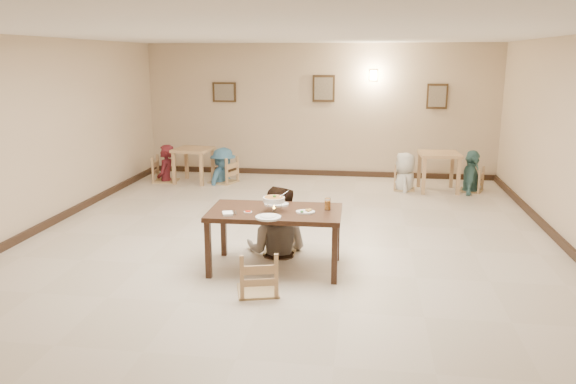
% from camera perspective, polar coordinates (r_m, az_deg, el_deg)
% --- Properties ---
extents(floor, '(10.00, 10.00, 0.00)m').
position_cam_1_polar(floor, '(8.36, 0.00, -5.20)').
color(floor, beige).
rests_on(floor, ground).
extents(ceiling, '(10.00, 10.00, 0.00)m').
position_cam_1_polar(ceiling, '(7.92, 0.00, 15.82)').
color(ceiling, silver).
rests_on(ceiling, wall_back).
extents(wall_back, '(10.00, 0.00, 10.00)m').
position_cam_1_polar(wall_back, '(12.94, 3.18, 8.25)').
color(wall_back, '#C9B091').
rests_on(wall_back, floor).
extents(wall_front, '(10.00, 0.00, 10.00)m').
position_cam_1_polar(wall_front, '(3.27, -12.65, -7.98)').
color(wall_front, '#C9B091').
rests_on(wall_front, floor).
extents(wall_left, '(0.00, 10.00, 10.00)m').
position_cam_1_polar(wall_left, '(9.44, -24.91, 5.07)').
color(wall_left, '#C9B091').
rests_on(wall_left, floor).
extents(baseboard_back, '(8.00, 0.06, 0.12)m').
position_cam_1_polar(baseboard_back, '(13.12, 3.08, 1.97)').
color(baseboard_back, black).
rests_on(baseboard_back, floor).
extents(baseboard_left, '(0.06, 10.00, 0.12)m').
position_cam_1_polar(baseboard_left, '(9.71, -23.92, -3.35)').
color(baseboard_left, black).
rests_on(baseboard_left, floor).
extents(baseboard_right, '(0.06, 10.00, 0.12)m').
position_cam_1_polar(baseboard_right, '(8.74, 26.85, -5.45)').
color(baseboard_right, black).
rests_on(baseboard_right, floor).
extents(picture_a, '(0.55, 0.04, 0.45)m').
position_cam_1_polar(picture_a, '(13.24, -6.49, 10.04)').
color(picture_a, '#382615').
rests_on(picture_a, wall_back).
extents(picture_b, '(0.50, 0.04, 0.60)m').
position_cam_1_polar(picture_b, '(12.85, 3.64, 10.44)').
color(picture_b, '#382615').
rests_on(picture_b, wall_back).
extents(picture_c, '(0.45, 0.04, 0.55)m').
position_cam_1_polar(picture_c, '(12.91, 14.92, 9.37)').
color(picture_c, '#382615').
rests_on(picture_c, wall_back).
extents(wall_sconce, '(0.16, 0.05, 0.22)m').
position_cam_1_polar(wall_sconce, '(12.80, 8.68, 11.65)').
color(wall_sconce, '#FFD88C').
rests_on(wall_sconce, wall_back).
extents(main_table, '(1.70, 0.98, 0.79)m').
position_cam_1_polar(main_table, '(7.17, -1.31, -2.49)').
color(main_table, '#382014').
rests_on(main_table, floor).
extents(chair_far, '(0.44, 0.44, 0.93)m').
position_cam_1_polar(chair_far, '(7.89, -0.77, -2.82)').
color(chair_far, tan).
rests_on(chair_far, floor).
extents(chair_near, '(0.47, 0.47, 1.00)m').
position_cam_1_polar(chair_near, '(6.52, -3.12, -6.07)').
color(chair_near, tan).
rests_on(chair_near, floor).
extents(main_diner, '(1.01, 0.83, 1.91)m').
position_cam_1_polar(main_diner, '(7.72, -1.16, 0.57)').
color(main_diner, gray).
rests_on(main_diner, floor).
extents(curry_warmer, '(0.31, 0.28, 0.25)m').
position_cam_1_polar(curry_warmer, '(7.08, -1.44, -0.78)').
color(curry_warmer, silver).
rests_on(curry_warmer, main_table).
extents(rice_plate_far, '(0.32, 0.32, 0.07)m').
position_cam_1_polar(rice_plate_far, '(7.38, -1.19, -1.22)').
color(rice_plate_far, white).
rests_on(rice_plate_far, main_table).
extents(rice_plate_near, '(0.31, 0.31, 0.07)m').
position_cam_1_polar(rice_plate_near, '(6.79, -2.02, -2.56)').
color(rice_plate_near, white).
rests_on(rice_plate_near, main_table).
extents(fried_plate, '(0.24, 0.24, 0.05)m').
position_cam_1_polar(fried_plate, '(7.02, 1.77, -1.98)').
color(fried_plate, white).
rests_on(fried_plate, main_table).
extents(chili_dish, '(0.10, 0.10, 0.02)m').
position_cam_1_polar(chili_dish, '(7.04, -4.09, -2.04)').
color(chili_dish, white).
rests_on(chili_dish, main_table).
extents(napkin_cutlery, '(0.20, 0.27, 0.03)m').
position_cam_1_polar(napkin_cutlery, '(6.97, -6.12, -2.19)').
color(napkin_cutlery, white).
rests_on(napkin_cutlery, main_table).
extents(drink_glass, '(0.08, 0.08, 0.15)m').
position_cam_1_polar(drink_glass, '(7.16, 4.04, -1.27)').
color(drink_glass, white).
rests_on(drink_glass, main_table).
extents(bg_table_left, '(0.84, 0.84, 0.76)m').
position_cam_1_polar(bg_table_left, '(12.44, -9.60, 3.78)').
color(bg_table_left, tan).
rests_on(bg_table_left, floor).
extents(bg_table_right, '(0.84, 0.84, 0.80)m').
position_cam_1_polar(bg_table_right, '(11.86, 15.09, 3.21)').
color(bg_table_right, tan).
rests_on(bg_table_right, floor).
extents(bg_chair_ll, '(0.50, 0.50, 1.07)m').
position_cam_1_polar(bg_chair_ll, '(12.66, -12.38, 3.41)').
color(bg_chair_ll, tan).
rests_on(bg_chair_ll, floor).
extents(bg_chair_lr, '(0.51, 0.51, 1.09)m').
position_cam_1_polar(bg_chair_lr, '(12.34, -6.63, 3.44)').
color(bg_chair_lr, tan).
rests_on(bg_chair_lr, floor).
extents(bg_chair_rl, '(0.42, 0.42, 0.90)m').
position_cam_1_polar(bg_chair_rl, '(11.84, 11.81, 2.36)').
color(bg_chair_rl, tan).
rests_on(bg_chair_rl, floor).
extents(bg_chair_rr, '(0.44, 0.44, 0.94)m').
position_cam_1_polar(bg_chair_rr, '(12.06, 18.16, 2.27)').
color(bg_chair_rr, tan).
rests_on(bg_chair_rr, floor).
extents(bg_diner_a, '(0.42, 0.62, 1.64)m').
position_cam_1_polar(bg_diner_a, '(12.61, -12.45, 4.71)').
color(bg_diner_a, '#591820').
rests_on(bg_diner_a, floor).
extents(bg_diner_b, '(0.80, 1.10, 1.54)m').
position_cam_1_polar(bg_diner_b, '(12.30, -6.66, 4.48)').
color(bg_diner_b, teal).
rests_on(bg_diner_b, floor).
extents(bg_diner_c, '(0.50, 0.77, 1.56)m').
position_cam_1_polar(bg_diner_c, '(11.78, 11.89, 3.95)').
color(bg_diner_c, silver).
rests_on(bg_diner_c, floor).
extents(bg_diner_d, '(0.62, 1.06, 1.70)m').
position_cam_1_polar(bg_diner_d, '(12.00, 18.29, 4.04)').
color(bg_diner_d, slate).
rests_on(bg_diner_d, floor).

